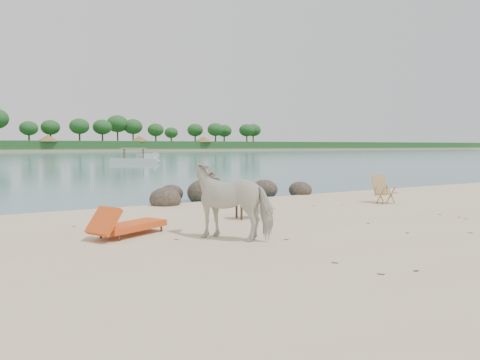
# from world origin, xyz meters

# --- Properties ---
(boulders) EXTENTS (6.27, 2.73, 0.90)m
(boulders) POSITION_xyz_m (1.50, 6.53, 0.17)
(boulders) COLOR #312A20
(boulders) RESTS_ON ground
(cow) EXTENTS (1.68, 1.83, 1.45)m
(cow) POSITION_xyz_m (-1.64, 0.51, 0.73)
(cow) COLOR silver
(cow) RESTS_ON ground
(side_table) EXTENTS (0.75, 0.55, 0.55)m
(side_table) POSITION_xyz_m (-0.14, 2.29, 0.28)
(side_table) COLOR black
(side_table) RESTS_ON ground
(lounge_chair) EXTENTS (1.85, 1.33, 0.53)m
(lounge_chair) POSITION_xyz_m (-3.23, 1.74, 0.26)
(lounge_chair) COLOR #EF5A1C
(lounge_chair) RESTS_ON ground
(deck_chair) EXTENTS (0.62, 0.66, 0.86)m
(deck_chair) POSITION_xyz_m (5.01, 2.70, 0.43)
(deck_chair) COLOR tan
(deck_chair) RESTS_ON ground
(boat_mid) EXTENTS (5.30, 3.12, 2.57)m
(boat_mid) POSITION_xyz_m (9.00, 39.17, 1.29)
(boat_mid) COLOR beige
(boat_mid) RESTS_ON water
(boat_far) EXTENTS (5.05, 4.26, 0.63)m
(boat_far) POSITION_xyz_m (19.18, 63.49, 0.31)
(boat_far) COLOR #BABAB6
(boat_far) RESTS_ON water
(dead_leaves) EXTENTS (8.54, 6.44, 0.00)m
(dead_leaves) POSITION_xyz_m (1.37, -0.05, 0.01)
(dead_leaves) COLOR brown
(dead_leaves) RESTS_ON ground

